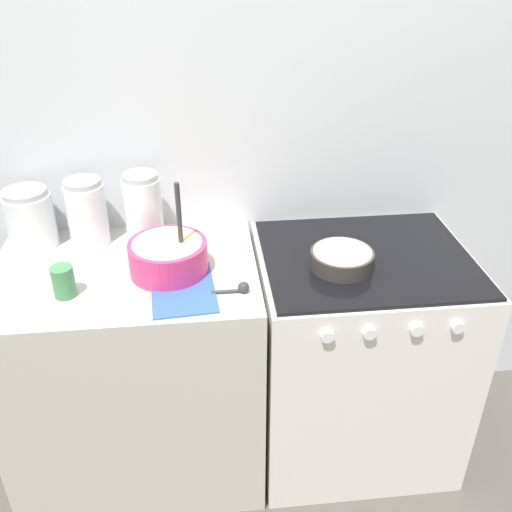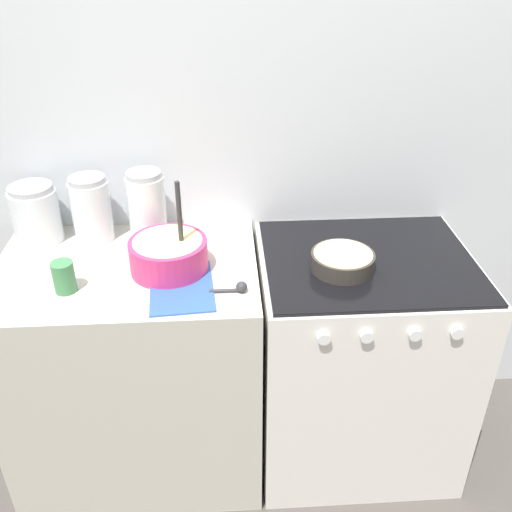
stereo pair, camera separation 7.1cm
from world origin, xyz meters
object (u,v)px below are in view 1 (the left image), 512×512
object	(u,v)px
tin_can	(63,282)
baking_pan	(342,259)
storage_jar_left	(31,222)
stove	(356,355)
storage_jar_middle	(87,216)
storage_jar_right	(144,212)
mixing_bowl	(168,255)

from	to	relation	value
tin_can	baking_pan	bearing A→B (deg)	4.70
storage_jar_left	tin_can	size ratio (longest dim) A/B	2.08
stove	storage_jar_middle	size ratio (longest dim) A/B	3.73
baking_pan	storage_jar_right	bearing A→B (deg)	157.93
baking_pan	tin_can	bearing A→B (deg)	-175.30
baking_pan	tin_can	distance (m)	0.89
storage_jar_middle	storage_jar_right	world-z (taller)	storage_jar_right
stove	baking_pan	size ratio (longest dim) A/B	4.21
stove	storage_jar_right	size ratio (longest dim) A/B	3.52
storage_jar_right	tin_can	xyz separation A→B (m)	(-0.23, -0.34, -0.06)
baking_pan	stove	bearing A→B (deg)	29.08
stove	baking_pan	xyz separation A→B (m)	(-0.11, -0.06, 0.47)
mixing_bowl	tin_can	distance (m)	0.33
mixing_bowl	storage_jar_middle	bearing A→B (deg)	140.41
mixing_bowl	tin_can	size ratio (longest dim) A/B	3.09
storage_jar_left	tin_can	world-z (taller)	storage_jar_left
storage_jar_right	storage_jar_middle	bearing A→B (deg)	180.00
tin_can	stove	bearing A→B (deg)	7.55
stove	baking_pan	distance (m)	0.49
baking_pan	storage_jar_left	size ratio (longest dim) A/B	1.00
tin_can	storage_jar_left	bearing A→B (deg)	115.87
tin_can	storage_jar_right	bearing A→B (deg)	56.27
baking_pan	tin_can	size ratio (longest dim) A/B	2.08
storage_jar_middle	tin_can	world-z (taller)	storage_jar_middle
storage_jar_left	storage_jar_right	xyz separation A→B (m)	(0.39, 0.00, 0.02)
storage_jar_left	tin_can	xyz separation A→B (m)	(0.16, -0.34, -0.04)
mixing_bowl	storage_jar_right	size ratio (longest dim) A/B	1.25
storage_jar_right	tin_can	world-z (taller)	storage_jar_right
stove	tin_can	distance (m)	1.11
stove	baking_pan	bearing A→B (deg)	-150.92
storage_jar_left	storage_jar_right	world-z (taller)	storage_jar_right
stove	storage_jar_middle	bearing A→B (deg)	167.74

